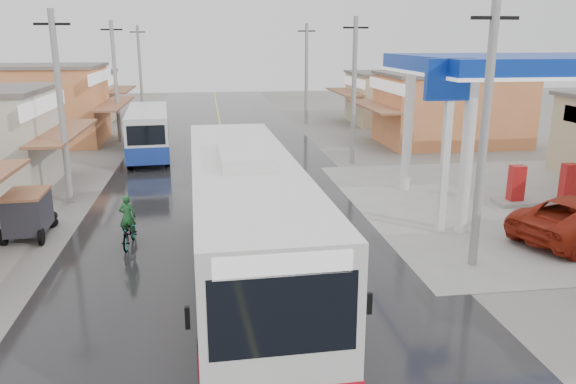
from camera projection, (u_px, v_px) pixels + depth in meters
name	position (u px, v px, depth m)	size (l,w,h in m)	color
ground	(249.00, 278.00, 16.58)	(120.00, 120.00, 0.00)	slate
road	(228.00, 167.00, 30.90)	(12.00, 90.00, 0.02)	black
centre_line	(228.00, 167.00, 30.89)	(0.15, 90.00, 0.01)	#D8CC4C
shopfronts_right	(511.00, 170.00, 30.10)	(11.00, 44.00, 4.80)	beige
utility_poles_left	(100.00, 167.00, 30.89)	(1.60, 50.00, 8.00)	gray
utility_poles_right	(352.00, 163.00, 31.86)	(1.60, 36.00, 8.00)	gray
coach_bus	(245.00, 225.00, 15.16)	(3.23, 13.14, 4.08)	silver
second_bus	(148.00, 132.00, 33.18)	(2.89, 8.62, 2.81)	silver
cyclist	(129.00, 229.00, 18.99)	(0.74, 1.76, 1.85)	black
tricycle_near	(27.00, 212.00, 19.74)	(1.49, 2.18, 1.66)	#26262D
tyre_stack	(44.00, 220.00, 21.11)	(0.99, 0.99, 0.50)	black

